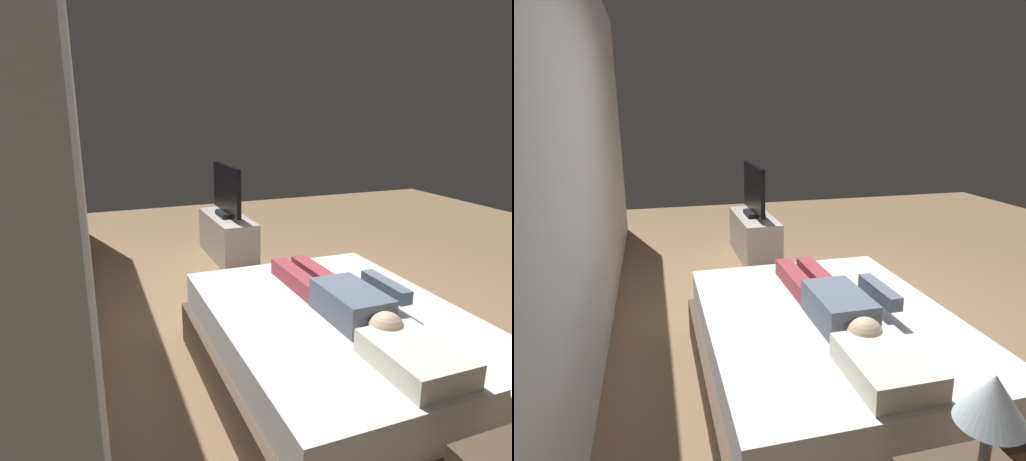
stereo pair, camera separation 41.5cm
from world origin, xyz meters
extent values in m
plane|color=#8C6B4C|center=(0.00, 0.00, 0.00)|extent=(10.00, 10.00, 0.00)
cube|color=silver|center=(0.40, 1.77, 1.40)|extent=(6.40, 0.10, 2.80)
cube|color=brown|center=(-0.82, 0.38, 0.15)|extent=(1.95, 1.49, 0.30)
cube|color=white|center=(-0.82, 0.38, 0.42)|extent=(1.87, 1.41, 0.24)
cube|color=silver|center=(-1.48, 0.38, 0.60)|extent=(0.48, 0.34, 0.12)
cube|color=slate|center=(-0.92, 0.37, 0.63)|extent=(0.48, 0.28, 0.18)
sphere|color=beige|center=(-1.25, 0.37, 0.63)|extent=(0.18, 0.18, 0.18)
cube|color=#993842|center=(-0.38, 0.29, 0.60)|extent=(0.60, 0.11, 0.11)
cube|color=#993842|center=(-0.38, 0.45, 0.60)|extent=(0.60, 0.11, 0.11)
cube|color=slate|center=(-0.86, 0.09, 0.67)|extent=(0.40, 0.08, 0.08)
cube|color=black|center=(-0.64, -0.05, 0.55)|extent=(0.15, 0.04, 0.02)
cube|color=#B7B2AD|center=(1.93, 0.21, 0.25)|extent=(1.10, 0.40, 0.50)
cube|color=black|center=(1.93, 0.21, 0.53)|extent=(0.32, 0.20, 0.05)
cube|color=black|center=(1.93, 0.21, 0.82)|extent=(0.88, 0.05, 0.54)
cylinder|color=#59595B|center=(-2.10, 0.38, 0.67)|extent=(0.04, 0.04, 0.30)
cone|color=silver|center=(-2.10, 0.38, 0.86)|extent=(0.22, 0.22, 0.16)
camera|label=1|loc=(-2.94, 1.72, 1.70)|focal=31.71mm
camera|label=2|loc=(-3.07, 1.33, 1.70)|focal=31.71mm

